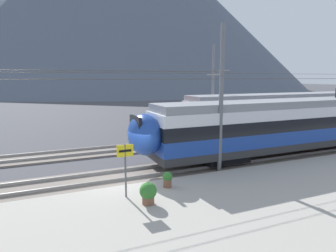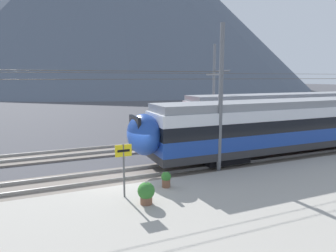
% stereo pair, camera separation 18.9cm
% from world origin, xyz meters
% --- Properties ---
extents(ground_plane, '(400.00, 400.00, 0.00)m').
position_xyz_m(ground_plane, '(0.00, 0.00, 0.00)').
color(ground_plane, '#424247').
extents(platform_slab, '(120.00, 8.20, 0.30)m').
position_xyz_m(platform_slab, '(0.00, -5.17, 0.15)').
color(platform_slab, '#A39E93').
rests_on(platform_slab, ground).
extents(track_near, '(120.00, 3.00, 0.28)m').
position_xyz_m(track_near, '(0.00, 0.75, 0.07)').
color(track_near, slate).
rests_on(track_near, ground).
extents(track_far, '(120.00, 3.00, 0.28)m').
position_xyz_m(track_far, '(0.00, 6.74, 0.07)').
color(track_far, slate).
rests_on(track_far, ground).
extents(train_near_platform, '(24.40, 2.86, 4.27)m').
position_xyz_m(train_near_platform, '(12.82, 0.75, 2.22)').
color(train_near_platform, '#2D2D30').
rests_on(train_near_platform, track_near).
extents(train_far_track, '(30.41, 2.95, 4.27)m').
position_xyz_m(train_far_track, '(21.11, 6.74, 2.23)').
color(train_far_track, '#2D2D30').
rests_on(train_far_track, track_far).
extents(catenary_mast_mid, '(39.66, 1.65, 8.14)m').
position_xyz_m(catenary_mast_mid, '(5.31, -0.52, 4.17)').
color(catenary_mast_mid, slate).
rests_on(catenary_mast_mid, ground).
extents(catenary_mast_far_side, '(39.66, 2.66, 8.26)m').
position_xyz_m(catenary_mast_far_side, '(10.82, 8.93, 4.29)').
color(catenary_mast_far_side, slate).
rests_on(catenary_mast_far_side, ground).
extents(platform_sign, '(0.70, 0.08, 2.27)m').
position_xyz_m(platform_sign, '(-0.59, -2.49, 1.96)').
color(platform_sign, '#59595B').
rests_on(platform_sign, platform_slab).
extents(potted_plant_platform_edge, '(0.70, 0.70, 0.90)m').
position_xyz_m(potted_plant_platform_edge, '(0.04, -3.54, 0.80)').
color(potted_plant_platform_edge, brown).
rests_on(potted_plant_platform_edge, platform_slab).
extents(potted_plant_by_shelter, '(0.47, 0.47, 0.74)m').
position_xyz_m(potted_plant_by_shelter, '(1.48, -2.14, 0.71)').
color(potted_plant_by_shelter, brown).
rests_on(potted_plant_by_shelter, platform_slab).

